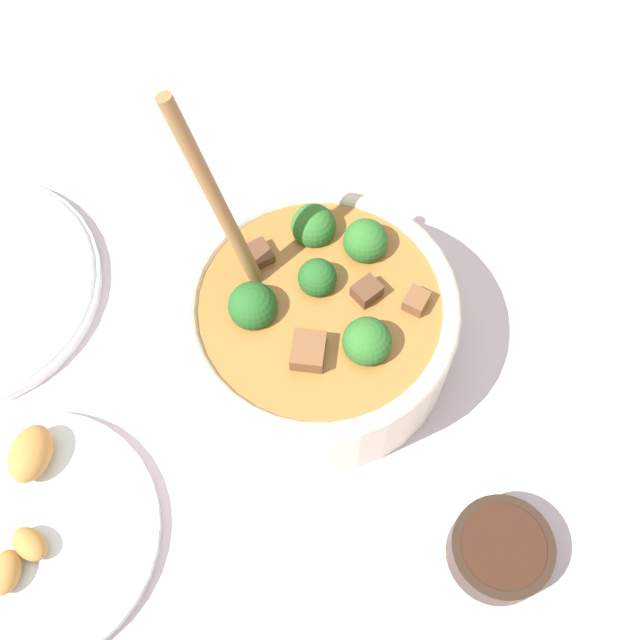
# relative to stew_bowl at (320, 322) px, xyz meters

# --- Properties ---
(ground_plane) EXTENTS (4.00, 4.00, 0.00)m
(ground_plane) POSITION_rel_stew_bowl_xyz_m (0.00, -0.00, -0.06)
(ground_plane) COLOR silver
(stew_bowl) EXTENTS (0.24, 0.24, 0.29)m
(stew_bowl) POSITION_rel_stew_bowl_xyz_m (0.00, 0.00, 0.00)
(stew_bowl) COLOR beige
(stew_bowl) RESTS_ON ground_plane
(condiment_bowl) EXTENTS (0.08, 0.08, 0.03)m
(condiment_bowl) POSITION_rel_stew_bowl_xyz_m (0.24, 0.00, -0.04)
(condiment_bowl) COLOR black
(condiment_bowl) RESTS_ON ground_plane
(food_plate) EXTENTS (0.21, 0.21, 0.04)m
(food_plate) POSITION_rel_stew_bowl_xyz_m (-0.01, -0.29, -0.05)
(food_plate) COLOR white
(food_plate) RESTS_ON ground_plane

